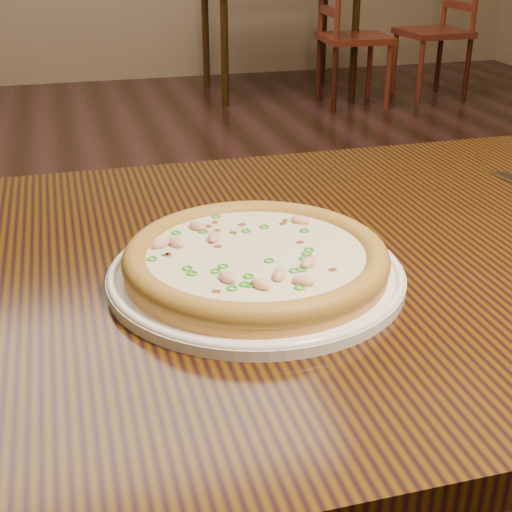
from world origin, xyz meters
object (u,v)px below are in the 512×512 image
object	(u,v)px
chair_c	(347,37)
pizza	(256,258)
hero_table	(335,319)
plate	(256,273)
chair_d	(441,31)

from	to	relation	value
chair_c	pizza	bearing A→B (deg)	-113.66
pizza	chair_c	bearing A→B (deg)	66.34
hero_table	plate	xyz separation A→B (m)	(-0.12, -0.05, 0.11)
hero_table	chair_c	distance (m)	3.99
plate	chair_d	world-z (taller)	chair_d
pizza	chair_d	size ratio (longest dim) A/B	0.31
plate	chair_c	world-z (taller)	chair_c
hero_table	chair_c	world-z (taller)	chair_c
pizza	chair_c	world-z (taller)	chair_c
plate	pizza	bearing A→B (deg)	-163.95
plate	chair_d	bearing A→B (deg)	58.33
chair_d	plate	bearing A→B (deg)	-121.67
hero_table	plate	world-z (taller)	plate
pizza	chair_d	distance (m)	4.51
pizza	chair_d	world-z (taller)	chair_d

